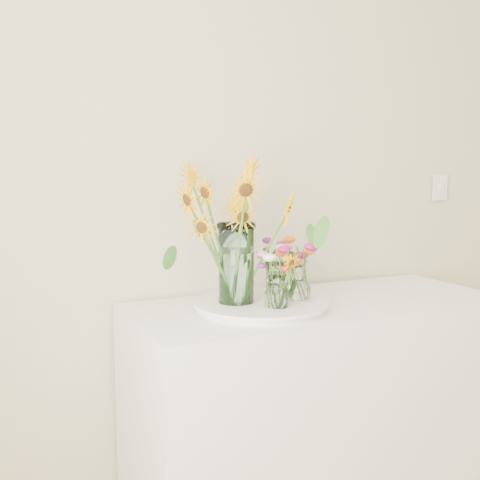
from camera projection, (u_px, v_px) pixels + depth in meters
The scene contains 10 objects.
counter at pixel (318, 418), 2.28m from camera, with size 1.40×0.60×0.90m, color white.
tray at pixel (261, 306), 2.11m from camera, with size 0.45×0.45×0.03m, color white.
mason_jar at pixel (236, 263), 2.07m from camera, with size 0.12×0.12×0.29m, color silver.
sunflower_bouquet at pixel (236, 229), 2.06m from camera, with size 0.78×0.78×0.52m, color #FCB405, non-canonical shape.
small_vase_a at pixel (278, 292), 2.01m from camera, with size 0.07×0.07×0.12m, color white.
wildflower_posy_a at pixel (278, 278), 2.00m from camera, with size 0.18×0.18×0.21m, color orange, non-canonical shape.
small_vase_b at pixel (299, 283), 2.13m from camera, with size 0.09×0.09×0.13m, color white, non-canonical shape.
wildflower_posy_b at pixel (299, 270), 2.13m from camera, with size 0.19×0.19×0.22m, color orange, non-canonical shape.
small_vase_c at pixel (276, 279), 2.21m from camera, with size 0.07×0.07×0.13m, color white.
wildflower_posy_c at pixel (276, 267), 2.20m from camera, with size 0.20×0.20×0.22m, color orange, non-canonical shape.
Camera 1 is at (-1.39, 0.08, 1.41)m, focal length 45.00 mm.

